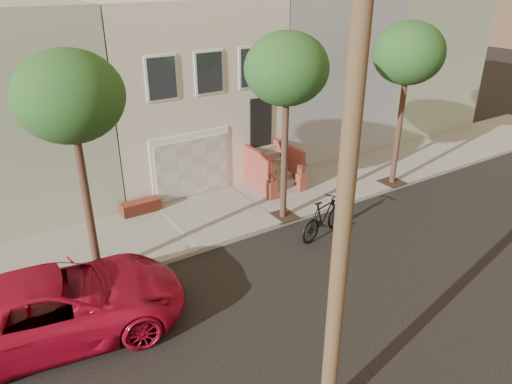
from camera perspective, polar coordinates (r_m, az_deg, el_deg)
ground at (r=13.96m, az=9.29°, el=-10.80°), size 90.00×90.00×0.00m
sidewalk at (r=17.60m, az=-2.20°, el=-2.07°), size 40.00×3.70×0.15m
house_row at (r=21.38m, az=-10.57°, el=12.66°), size 33.10×11.70×7.00m
tree_left at (r=12.64m, az=-21.32°, el=10.36°), size 2.70×2.57×6.30m
tree_mid at (r=15.26m, az=3.68°, el=14.28°), size 2.70×2.57×6.30m
tree_right at (r=19.00m, az=17.73°, el=15.35°), size 2.70×2.57×6.30m
pickup_truck at (r=12.59m, az=-22.85°, el=-12.45°), size 6.50×3.71×1.71m
motorcycle at (r=15.91m, az=8.08°, el=-3.01°), size 2.34×1.18×1.35m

